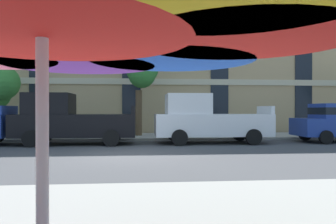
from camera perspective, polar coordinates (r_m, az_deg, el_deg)
The scene contains 6 objects.
ground_plane at distance 10.69m, azimuth -7.66°, elevation -7.63°, with size 120.00×120.00×0.00m, color #424244.
sidewalk_far at distance 17.44m, azimuth -6.64°, elevation -4.34°, with size 56.00×3.60×0.12m, color #9E998E.
apartment_building at distance 26.39m, azimuth -6.14°, elevation 14.64°, with size 37.72×12.08×16.00m.
pickup_black at distance 14.59m, azimuth -16.80°, elevation -1.46°, with size 5.10×2.12×2.20m.
pickup_white at distance 14.59m, azimuth 6.82°, elevation -1.45°, with size 5.10×2.12×2.20m.
street_tree_middle at distance 17.57m, azimuth -4.56°, elevation 6.97°, with size 1.77×1.90×4.61m.
Camera 1 is at (0.48, -10.57, 1.48)m, focal length 34.64 mm.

